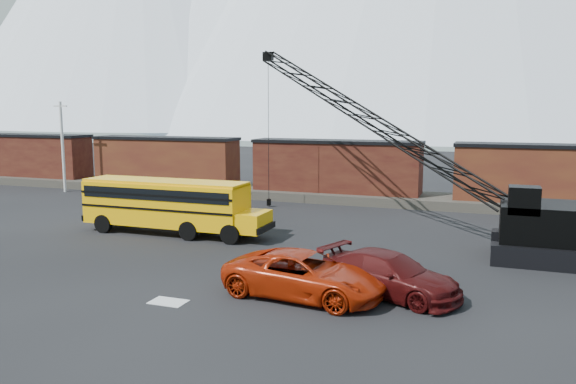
% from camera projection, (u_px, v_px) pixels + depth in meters
% --- Properties ---
extents(ground, '(160.00, 160.00, 0.00)m').
position_uv_depth(ground, '(207.00, 273.00, 25.39)').
color(ground, black).
rests_on(ground, ground).
extents(gravel_berm, '(120.00, 5.00, 0.70)m').
position_uv_depth(gravel_berm, '(336.00, 196.00, 45.76)').
color(gravel_berm, '#47423A').
rests_on(gravel_berm, ground).
extents(boxcar_west_far, '(13.70, 3.10, 4.17)m').
position_uv_depth(boxcar_west_far, '(28.00, 155.00, 56.33)').
color(boxcar_west_far, '#502516').
rests_on(boxcar_west_far, gravel_berm).
extents(boxcar_west_near, '(13.70, 3.10, 4.17)m').
position_uv_depth(boxcar_west_near, '(166.00, 160.00, 50.87)').
color(boxcar_west_near, '#461A14').
rests_on(boxcar_west_near, gravel_berm).
extents(boxcar_mid, '(13.70, 3.10, 4.17)m').
position_uv_depth(boxcar_mid, '(336.00, 166.00, 45.41)').
color(boxcar_mid, '#502516').
rests_on(boxcar_mid, gravel_berm).
extents(boxcar_east_near, '(13.70, 3.10, 4.17)m').
position_uv_depth(boxcar_east_near, '(553.00, 174.00, 39.95)').
color(boxcar_east_near, '#461A14').
rests_on(boxcar_east_near, gravel_berm).
extents(utility_pole, '(1.40, 0.24, 8.00)m').
position_uv_depth(utility_pole, '(63.00, 145.00, 49.69)').
color(utility_pole, silver).
rests_on(utility_pole, ground).
extents(snow_patch, '(1.40, 0.90, 0.02)m').
position_uv_depth(snow_patch, '(168.00, 302.00, 21.50)').
color(snow_patch, silver).
rests_on(snow_patch, ground).
extents(school_bus, '(11.65, 2.65, 3.19)m').
position_uv_depth(school_bus, '(170.00, 204.00, 33.07)').
color(school_bus, '#FDB205').
rests_on(school_bus, ground).
extents(red_pickup, '(6.72, 3.65, 1.79)m').
position_uv_depth(red_pickup, '(305.00, 275.00, 22.00)').
color(red_pickup, '#A82208').
rests_on(red_pickup, ground).
extents(maroon_suv, '(6.32, 4.35, 1.70)m').
position_uv_depth(maroon_suv, '(390.00, 274.00, 22.19)').
color(maroon_suv, '#400B0B').
rests_on(maroon_suv, ground).
extents(crawler_crane, '(21.91, 11.99, 11.65)m').
position_uv_depth(crawler_crane, '(369.00, 119.00, 34.24)').
color(crawler_crane, black).
rests_on(crawler_crane, ground).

